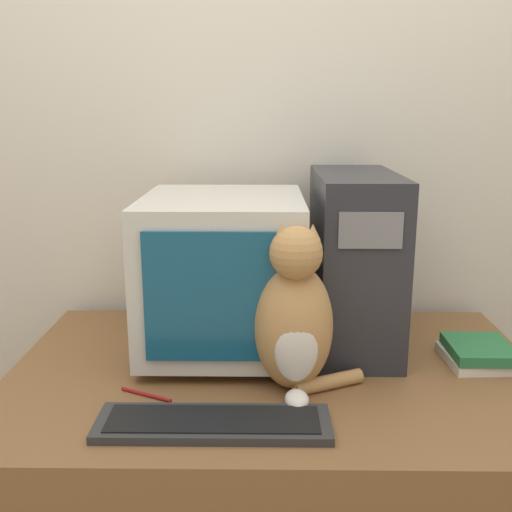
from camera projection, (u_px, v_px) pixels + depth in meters
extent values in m
cube|color=beige|center=(274.00, 152.00, 1.84)|extent=(7.00, 0.05, 2.50)
cube|color=brown|center=(275.00, 501.00, 1.57)|extent=(1.31, 0.85, 0.75)
cube|color=beige|center=(225.00, 343.00, 1.61)|extent=(0.29, 0.28, 0.02)
cube|color=beige|center=(224.00, 269.00, 1.56)|extent=(0.41, 0.47, 0.39)
cube|color=navy|center=(217.00, 298.00, 1.33)|extent=(0.33, 0.01, 0.30)
cube|color=#28282D|center=(354.00, 260.00, 1.60)|extent=(0.21, 0.45, 0.46)
cube|color=slate|center=(371.00, 230.00, 1.35)|extent=(0.14, 0.01, 0.08)
cube|color=#2D2D2D|center=(213.00, 424.00, 1.21)|extent=(0.47, 0.14, 0.02)
cube|color=black|center=(213.00, 419.00, 1.20)|extent=(0.43, 0.11, 0.00)
ellipsoid|color=#B7844C|center=(293.00, 326.00, 1.35)|extent=(0.19, 0.19, 0.29)
ellipsoid|color=beige|center=(296.00, 347.00, 1.30)|extent=(0.10, 0.05, 0.16)
sphere|color=#B7844C|center=(296.00, 253.00, 1.28)|extent=(0.12, 0.12, 0.12)
cone|color=#B7844C|center=(281.00, 232.00, 1.27)|extent=(0.03, 0.03, 0.04)
cone|color=#B7844C|center=(313.00, 232.00, 1.27)|extent=(0.03, 0.03, 0.04)
ellipsoid|color=beige|center=(297.00, 400.00, 1.29)|extent=(0.06, 0.08, 0.04)
cylinder|color=#B7844C|center=(328.00, 382.00, 1.37)|extent=(0.17, 0.10, 0.03)
cube|color=beige|center=(474.00, 358.00, 1.51)|extent=(0.15, 0.18, 0.02)
cube|color=#28703D|center=(480.00, 349.00, 1.50)|extent=(0.15, 0.17, 0.03)
cylinder|color=maroon|center=(146.00, 394.00, 1.34)|extent=(0.12, 0.07, 0.01)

